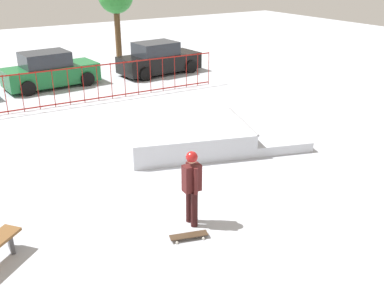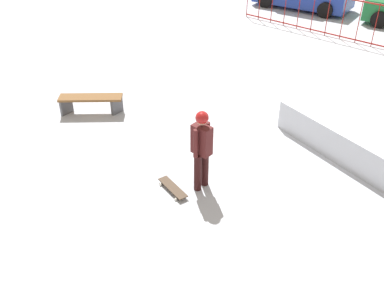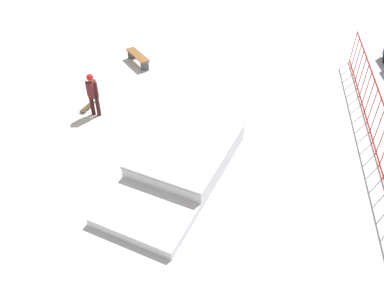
{
  "view_description": "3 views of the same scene",
  "coord_description": "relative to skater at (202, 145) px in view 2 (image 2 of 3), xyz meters",
  "views": [
    {
      "loc": [
        -5.19,
        -10.46,
        5.37
      ],
      "look_at": [
        0.51,
        -1.33,
        0.9
      ],
      "focal_mm": 41.58,
      "sensor_mm": 36.0,
      "label": 1
    },
    {
      "loc": [
        3.46,
        -8.98,
        5.6
      ],
      "look_at": [
        -0.94,
        -3.45,
        1.0
      ],
      "focal_mm": 41.38,
      "sensor_mm": 36.0,
      "label": 2
    },
    {
      "loc": [
        11.03,
        1.74,
        8.75
      ],
      "look_at": [
        1.24,
        0.52,
        0.6
      ],
      "focal_mm": 37.42,
      "sensor_mm": 36.0,
      "label": 3
    }
  ],
  "objects": [
    {
      "name": "skateboard",
      "position": [
        -0.36,
        -0.46,
        -0.93
      ],
      "size": [
        0.82,
        0.43,
        0.09
      ],
      "rotation": [
        0.0,
        0.0,
        2.85
      ],
      "color": "#3F2D1E",
      "rests_on": "ground"
    },
    {
      "name": "ground_plane",
      "position": [
        0.77,
        3.36,
        -1.01
      ],
      "size": [
        60.0,
        60.0,
        0.0
      ],
      "primitive_type": "plane",
      "color": "#B2B7C1"
    },
    {
      "name": "skater",
      "position": [
        0.0,
        0.0,
        0.0
      ],
      "size": [
        0.39,
        0.44,
        1.73
      ],
      "rotation": [
        0.0,
        0.0,
        3.09
      ],
      "color": "black",
      "rests_on": "ground"
    },
    {
      "name": "park_bench",
      "position": [
        -4.07,
        0.67,
        -0.65
      ],
      "size": [
        1.49,
        1.33,
        0.48
      ],
      "rotation": [
        0.0,
        0.0,
        3.83
      ],
      "color": "brown",
      "rests_on": "ground"
    }
  ]
}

